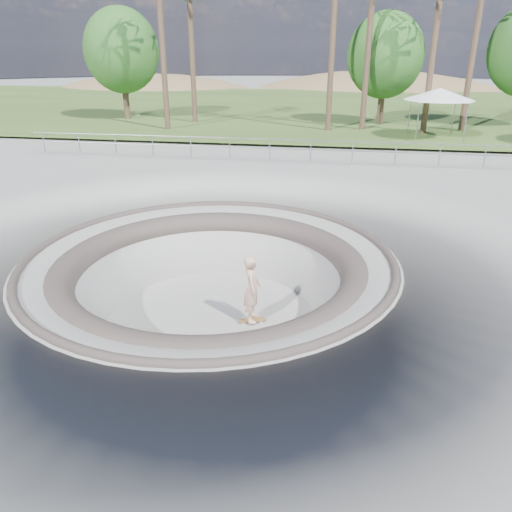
# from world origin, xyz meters

# --- Properties ---
(ground) EXTENTS (180.00, 180.00, 0.00)m
(ground) POSITION_xyz_m (0.00, 0.00, 0.00)
(ground) COLOR gray
(ground) RESTS_ON ground
(skate_bowl) EXTENTS (14.00, 14.00, 4.10)m
(skate_bowl) POSITION_xyz_m (0.00, 0.00, -1.83)
(skate_bowl) COLOR gray
(skate_bowl) RESTS_ON ground
(grass_strip) EXTENTS (180.00, 36.00, 0.12)m
(grass_strip) POSITION_xyz_m (0.00, 34.00, 0.22)
(grass_strip) COLOR #395120
(grass_strip) RESTS_ON ground
(distant_hills) EXTENTS (103.20, 45.00, 28.60)m
(distant_hills) POSITION_xyz_m (3.78, 57.17, -7.02)
(distant_hills) COLOR olive
(distant_hills) RESTS_ON ground
(safety_railing) EXTENTS (25.00, 0.06, 1.03)m
(safety_railing) POSITION_xyz_m (0.00, 12.00, 0.69)
(safety_railing) COLOR gray
(safety_railing) RESTS_ON ground
(skateboard) EXTENTS (0.80, 0.44, 0.08)m
(skateboard) POSITION_xyz_m (1.20, -0.08, -1.84)
(skateboard) COLOR brown
(skateboard) RESTS_ON ground
(skater) EXTENTS (0.58, 0.78, 1.96)m
(skater) POSITION_xyz_m (1.20, -0.08, -0.84)
(skater) COLOR #DEAB90
(skater) RESTS_ON skateboard
(canopy_white) EXTENTS (5.57, 5.57, 2.82)m
(canopy_white) POSITION_xyz_m (8.89, 19.12, 2.75)
(canopy_white) COLOR gray
(canopy_white) RESTS_ON ground
(bushy_tree_left) EXTENTS (5.38, 4.89, 7.76)m
(bushy_tree_left) POSITION_xyz_m (-12.43, 24.13, 4.98)
(bushy_tree_left) COLOR brown
(bushy_tree_left) RESTS_ON ground
(bushy_tree_mid) EXTENTS (5.07, 4.61, 7.32)m
(bushy_tree_mid) POSITION_xyz_m (6.02, 24.39, 4.71)
(bushy_tree_mid) COLOR brown
(bushy_tree_mid) RESTS_ON ground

